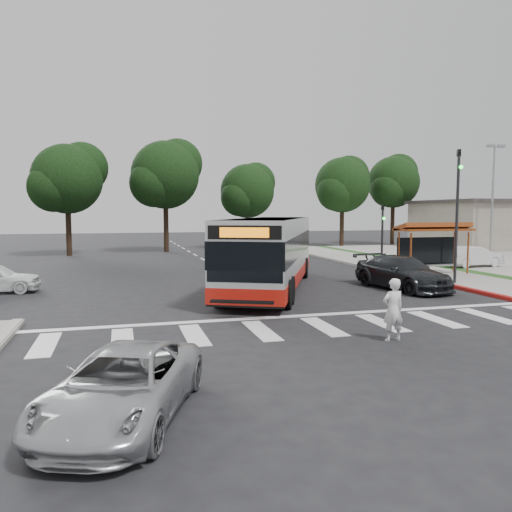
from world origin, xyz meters
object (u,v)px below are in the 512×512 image
object	(u,v)px
transit_bus	(270,254)
silver_suv_south	(123,385)
pedestrian	(393,310)
dark_sedan	(402,273)

from	to	relation	value
transit_bus	silver_suv_south	xyz separation A→B (m)	(-6.68, -13.36, -1.02)
pedestrian	silver_suv_south	xyz separation A→B (m)	(-7.17, -3.46, -0.27)
transit_bus	pedestrian	xyz separation A→B (m)	(0.49, -9.90, -0.76)
transit_bus	silver_suv_south	world-z (taller)	transit_bus
dark_sedan	silver_suv_south	bearing A→B (deg)	-145.66
dark_sedan	silver_suv_south	xyz separation A→B (m)	(-12.45, -11.60, -0.16)
transit_bus	pedestrian	world-z (taller)	transit_bus
pedestrian	dark_sedan	world-z (taller)	pedestrian
transit_bus	pedestrian	bearing A→B (deg)	-62.20
dark_sedan	silver_suv_south	distance (m)	17.02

